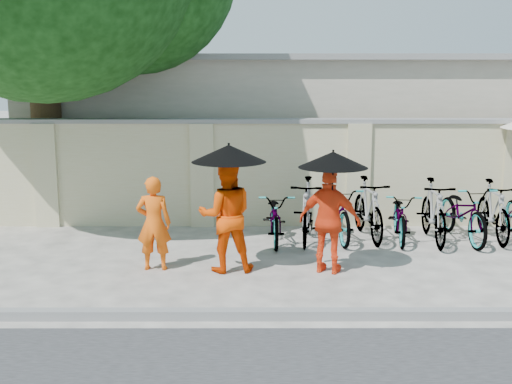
{
  "coord_description": "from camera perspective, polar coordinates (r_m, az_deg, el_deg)",
  "views": [
    {
      "loc": [
        0.01,
        -9.09,
        2.98
      ],
      "look_at": [
        0.03,
        0.84,
        1.1
      ],
      "focal_mm": 45.0,
      "sensor_mm": 36.0,
      "label": 1
    }
  ],
  "objects": [
    {
      "name": "bike_6",
      "position": [
        11.94,
        17.93,
        -1.74
      ],
      "size": [
        0.87,
        2.01,
        1.02
      ],
      "primitive_type": "imported",
      "rotation": [
        0.0,
        0.0,
        0.1
      ],
      "color": "#A8A7AD",
      "rests_on": "ground"
    },
    {
      "name": "bike_2",
      "position": [
        11.56,
        7.22,
        -1.79
      ],
      "size": [
        0.86,
        1.94,
        0.99
      ],
      "primitive_type": "imported",
      "rotation": [
        0.0,
        0.0,
        0.11
      ],
      "color": "#A8A7AD",
      "rests_on": "ground"
    },
    {
      "name": "bike_4",
      "position": [
        11.66,
        12.71,
        -2.1
      ],
      "size": [
        0.8,
        1.76,
        0.89
      ],
      "primitive_type": "imported",
      "rotation": [
        0.0,
        0.0,
        -0.12
      ],
      "color": "#A8A7AD",
      "rests_on": "ground"
    },
    {
      "name": "parasol_center",
      "position": [
        9.34,
        -2.44,
        3.45
      ],
      "size": [
        1.1,
        1.1,
        0.95
      ],
      "color": "black",
      "rests_on": "ground"
    },
    {
      "name": "compound_wall",
      "position": [
        12.49,
        4.43,
        1.56
      ],
      "size": [
        20.0,
        0.3,
        2.0
      ],
      "primitive_type": "cube",
      "color": "beige",
      "rests_on": "ground"
    },
    {
      "name": "bike_5",
      "position": [
        11.68,
        15.5,
        -1.68
      ],
      "size": [
        0.61,
        1.86,
        1.11
      ],
      "primitive_type": "imported",
      "rotation": [
        0.0,
        0.0,
        -0.05
      ],
      "color": "#A8A7AD",
      "rests_on": "ground"
    },
    {
      "name": "ground",
      "position": [
        9.57,
        -0.18,
        -7.42
      ],
      "size": [
        80.0,
        80.0,
        0.0
      ],
      "primitive_type": "plane",
      "color": "beige"
    },
    {
      "name": "bike_0",
      "position": [
        11.27,
        1.74,
        -2.22
      ],
      "size": [
        0.63,
        1.75,
        0.92
      ],
      "primitive_type": "imported",
      "rotation": [
        0.0,
        0.0,
        0.01
      ],
      "color": "#A8A7AD",
      "rests_on": "ground"
    },
    {
      "name": "building_behind",
      "position": [
        16.27,
        6.95,
        5.77
      ],
      "size": [
        14.0,
        6.0,
        3.2
      ],
      "primitive_type": "cube",
      "color": "#B7AC9B",
      "rests_on": "ground"
    },
    {
      "name": "monk_right",
      "position": [
        9.57,
        6.57,
        -2.57
      ],
      "size": [
        1.01,
        0.71,
        1.59
      ],
      "primitive_type": "imported",
      "rotation": [
        0.0,
        0.0,
        2.75
      ],
      "color": "#F53E15",
      "rests_on": "ground"
    },
    {
      "name": "bike_1",
      "position": [
        11.33,
        4.55,
        -1.65
      ],
      "size": [
        0.76,
        1.92,
        1.12
      ],
      "primitive_type": "imported",
      "rotation": [
        0.0,
        0.0,
        -0.13
      ],
      "color": "#A8A7AD",
      "rests_on": "ground"
    },
    {
      "name": "bike_3",
      "position": [
        11.63,
        9.94,
        -1.5
      ],
      "size": [
        0.7,
        1.88,
        1.1
      ],
      "primitive_type": "imported",
      "rotation": [
        0.0,
        0.0,
        0.1
      ],
      "color": "#A8A7AD",
      "rests_on": "ground"
    },
    {
      "name": "monk_center",
      "position": [
        9.59,
        -2.67,
        -2.08
      ],
      "size": [
        0.9,
        0.73,
        1.72
      ],
      "primitive_type": "imported",
      "rotation": [
        0.0,
        0.0,
        3.25
      ],
      "color": "#EA4103",
      "rests_on": "ground"
    },
    {
      "name": "monk_left",
      "position": [
        9.79,
        -9.08,
        -2.76
      ],
      "size": [
        0.53,
        0.35,
        1.44
      ],
      "primitive_type": "imported",
      "rotation": [
        0.0,
        0.0,
        3.15
      ],
      "color": "#FF5D0E",
      "rests_on": "ground"
    },
    {
      "name": "kerb",
      "position": [
        7.95,
        -0.19,
        -10.83
      ],
      "size": [
        40.0,
        0.16,
        0.12
      ],
      "primitive_type": "cube",
      "color": "gray",
      "rests_on": "ground"
    },
    {
      "name": "bike_7",
      "position": [
        12.18,
        20.33,
        -1.57
      ],
      "size": [
        0.56,
        1.78,
        1.06
      ],
      "primitive_type": "imported",
      "rotation": [
        0.0,
        0.0,
        -0.04
      ],
      "color": "#A8A7AD",
      "rests_on": "ground"
    },
    {
      "name": "parasol_right",
      "position": [
        9.32,
        6.87,
        2.87
      ],
      "size": [
        1.01,
        1.01,
        0.94
      ],
      "color": "black",
      "rests_on": "ground"
    }
  ]
}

